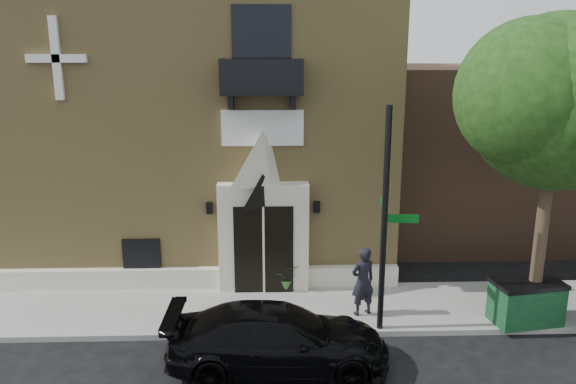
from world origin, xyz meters
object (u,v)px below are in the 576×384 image
black_sedan (278,339)px  fire_hydrant (517,313)px  street_sign (385,221)px  dumpster (526,302)px  pedestrian_near (363,281)px

black_sedan → fire_hydrant: (6.14, 1.50, -0.22)m
street_sign → dumpster: 4.43m
black_sedan → street_sign: (2.64, 1.52, 2.27)m
black_sedan → dumpster: black_sedan is taller
pedestrian_near → street_sign: bearing=93.2°
dumpster → fire_hydrant: bearing=-157.1°
black_sedan → fire_hydrant: bearing=-75.3°
dumpster → street_sign: bearing=173.3°
street_sign → fire_hydrant: bearing=4.8°
black_sedan → pedestrian_near: size_ratio=2.66×
street_sign → dumpster: street_sign is taller
street_sign → pedestrian_near: street_sign is taller
dumpster → pedestrian_near: (-4.16, 0.59, 0.37)m
street_sign → fire_hydrant: size_ratio=7.88×
black_sedan → dumpster: (6.44, 1.69, 0.00)m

